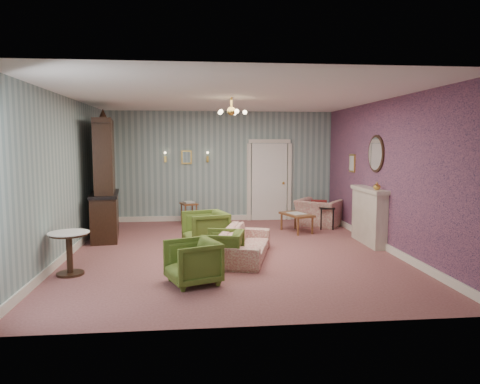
{
  "coord_description": "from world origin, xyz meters",
  "views": [
    {
      "loc": [
        -0.68,
        -8.25,
        2.05
      ],
      "look_at": [
        0.2,
        0.4,
        1.1
      ],
      "focal_mm": 33.13,
      "sensor_mm": 36.0,
      "label": 1
    }
  ],
  "objects": [
    {
      "name": "fireplace",
      "position": [
        2.86,
        0.4,
        0.58
      ],
      "size": [
        0.3,
        1.4,
        1.16
      ],
      "primitive_type": null,
      "color": "beige",
      "rests_on": "floor"
    },
    {
      "name": "olive_chair_a",
      "position": [
        -0.73,
        -1.89,
        0.36
      ],
      "size": [
        0.86,
        0.88,
        0.71
      ],
      "primitive_type": "imported",
      "rotation": [
        0.0,
        0.0,
        -1.19
      ],
      "color": "#506824",
      "rests_on": "floor"
    },
    {
      "name": "wingback_chair",
      "position": [
        2.4,
        2.46,
        0.44
      ],
      "size": [
        1.21,
        1.15,
        0.89
      ],
      "primitive_type": "imported",
      "rotation": [
        0.0,
        0.0,
        2.46
      ],
      "color": "#A24142",
      "rests_on": "floor"
    },
    {
      "name": "dresser",
      "position": [
        -2.64,
        1.54,
        1.36
      ],
      "size": [
        0.79,
        1.7,
        2.73
      ],
      "primitive_type": null,
      "rotation": [
        0.0,
        0.0,
        0.14
      ],
      "color": "black",
      "rests_on": "floor"
    },
    {
      "name": "sconce_left",
      "position": [
        -1.45,
        3.44,
        1.7
      ],
      "size": [
        0.16,
        0.12,
        0.3
      ],
      "primitive_type": null,
      "color": "gold",
      "rests_on": "wall_back"
    },
    {
      "name": "burgundy_cushion",
      "position": [
        2.35,
        2.31,
        0.48
      ],
      "size": [
        0.41,
        0.28,
        0.39
      ],
      "primitive_type": "cube",
      "rotation": [
        0.17,
        0.0,
        -0.35
      ],
      "color": "maroon",
      "rests_on": "wingback_chair"
    },
    {
      "name": "nesting_table",
      "position": [
        -0.85,
        2.91,
        0.31
      ],
      "size": [
        0.49,
        0.56,
        0.61
      ],
      "primitive_type": null,
      "rotation": [
        0.0,
        0.0,
        0.3
      ],
      "color": "brown",
      "rests_on": "floor"
    },
    {
      "name": "wall_back",
      "position": [
        0.0,
        3.5,
        1.45
      ],
      "size": [
        6.0,
        0.0,
        6.0
      ],
      "primitive_type": "plane",
      "rotation": [
        1.57,
        0.0,
        0.0
      ],
      "color": "gray",
      "rests_on": "ground"
    },
    {
      "name": "wall_front",
      "position": [
        0.0,
        -3.5,
        1.45
      ],
      "size": [
        6.0,
        0.0,
        6.0
      ],
      "primitive_type": "plane",
      "rotation": [
        -1.57,
        0.0,
        0.0
      ],
      "color": "gray",
      "rests_on": "ground"
    },
    {
      "name": "mantel_vase",
      "position": [
        2.84,
        0.0,
        1.23
      ],
      "size": [
        0.15,
        0.15,
        0.15
      ],
      "primitive_type": "imported",
      "color": "gold",
      "rests_on": "fireplace"
    },
    {
      "name": "framed_print",
      "position": [
        2.97,
        1.75,
        1.6
      ],
      "size": [
        0.04,
        0.34,
        0.42
      ],
      "primitive_type": null,
      "color": "gold",
      "rests_on": "wall_right"
    },
    {
      "name": "door",
      "position": [
        1.3,
        3.46,
        1.08
      ],
      "size": [
        1.12,
        0.12,
        2.16
      ],
      "primitive_type": null,
      "color": "white",
      "rests_on": "floor"
    },
    {
      "name": "wall_right_floral",
      "position": [
        2.98,
        0.0,
        1.45
      ],
      "size": [
        0.0,
        7.0,
        7.0
      ],
      "primitive_type": "plane",
      "rotation": [
        1.57,
        0.0,
        -1.57
      ],
      "color": "#B75B72",
      "rests_on": "ground"
    },
    {
      "name": "oval_mirror",
      "position": [
        2.96,
        0.4,
        1.85
      ],
      "size": [
        0.04,
        0.76,
        0.84
      ],
      "primitive_type": null,
      "color": "white",
      "rests_on": "wall_right"
    },
    {
      "name": "side_table_black",
      "position": [
        2.46,
        2.02,
        0.27
      ],
      "size": [
        0.41,
        0.41,
        0.54
      ],
      "primitive_type": null,
      "rotation": [
        0.0,
        0.0,
        -0.16
      ],
      "color": "black",
      "rests_on": "floor"
    },
    {
      "name": "sconce_right",
      "position": [
        -0.35,
        3.44,
        1.7
      ],
      "size": [
        0.16,
        0.12,
        0.3
      ],
      "primitive_type": null,
      "color": "gold",
      "rests_on": "wall_back"
    },
    {
      "name": "wall_left",
      "position": [
        -3.0,
        0.0,
        1.45
      ],
      "size": [
        0.0,
        7.0,
        7.0
      ],
      "primitive_type": "plane",
      "rotation": [
        1.57,
        0.0,
        1.57
      ],
      "color": "gray",
      "rests_on": "ground"
    },
    {
      "name": "olive_chair_b",
      "position": [
        -0.23,
        -0.98,
        0.33
      ],
      "size": [
        0.74,
        0.77,
        0.66
      ],
      "primitive_type": "imported",
      "rotation": [
        0.0,
        0.0,
        -1.81
      ],
      "color": "#506824",
      "rests_on": "floor"
    },
    {
      "name": "gilt_mirror_back",
      "position": [
        -0.9,
        3.46,
        1.7
      ],
      "size": [
        0.28,
        0.06,
        0.36
      ],
      "primitive_type": null,
      "color": "gold",
      "rests_on": "wall_back"
    },
    {
      "name": "wall_right",
      "position": [
        3.0,
        0.0,
        1.45
      ],
      "size": [
        0.0,
        7.0,
        7.0
      ],
      "primitive_type": "plane",
      "rotation": [
        1.57,
        0.0,
        -1.57
      ],
      "color": "gray",
      "rests_on": "ground"
    },
    {
      "name": "chandelier",
      "position": [
        0.0,
        0.0,
        2.63
      ],
      "size": [
        0.56,
        0.56,
        0.36
      ],
      "primitive_type": null,
      "color": "gold",
      "rests_on": "ceiling"
    },
    {
      "name": "floor",
      "position": [
        0.0,
        0.0,
        0.0
      ],
      "size": [
        7.0,
        7.0,
        0.0
      ],
      "primitive_type": "plane",
      "color": "#905553",
      "rests_on": "ground"
    },
    {
      "name": "olive_chair_c",
      "position": [
        -0.49,
        0.37,
        0.4
      ],
      "size": [
        0.92,
        0.96,
        0.8
      ],
      "primitive_type": "imported",
      "rotation": [
        0.0,
        0.0,
        -1.28
      ],
      "color": "#506824",
      "rests_on": "floor"
    },
    {
      "name": "ceiling",
      "position": [
        0.0,
        0.0,
        2.9
      ],
      "size": [
        7.0,
        7.0,
        0.0
      ],
      "primitive_type": "plane",
      "rotation": [
        3.14,
        0.0,
        0.0
      ],
      "color": "white",
      "rests_on": "ground"
    },
    {
      "name": "coffee_table",
      "position": [
        1.66,
        1.73,
        0.22
      ],
      "size": [
        0.74,
        0.97,
        0.44
      ],
      "primitive_type": null,
      "rotation": [
        0.0,
        0.0,
        0.33
      ],
      "color": "brown",
      "rests_on": "floor"
    },
    {
      "name": "sofa_chintz",
      "position": [
        0.2,
        -0.49,
        0.36
      ],
      "size": [
        1.01,
        1.94,
        0.73
      ],
      "primitive_type": "imported",
      "rotation": [
        0.0,
        0.0,
        1.31
      ],
      "color": "#A24142",
      "rests_on": "floor"
    },
    {
      "name": "pedestal_table",
      "position": [
        -2.65,
        -1.24,
        0.34
      ],
      "size": [
        0.78,
        0.78,
        0.69
      ],
      "primitive_type": null,
      "rotation": [
        0.0,
        0.0,
        -0.29
      ],
      "color": "black",
      "rests_on": "floor"
    }
  ]
}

